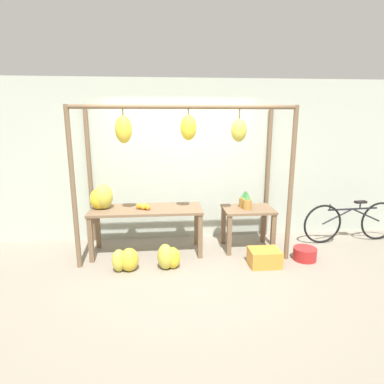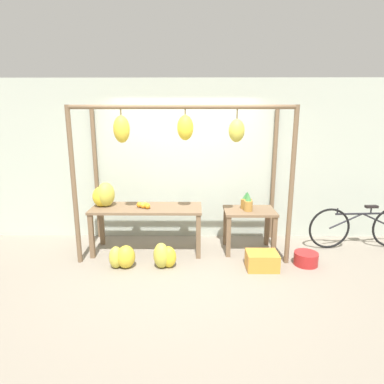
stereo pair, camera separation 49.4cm
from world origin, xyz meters
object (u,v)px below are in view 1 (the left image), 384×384
orange_pile (144,207)px  pineapple_cluster (245,201)px  banana_pile_on_table (102,198)px  fruit_crate_white (264,258)px  parked_bicycle (351,222)px  banana_pile_ground_left (125,260)px  blue_bucket (305,254)px  banana_pile_ground_right (168,257)px

orange_pile → pineapple_cluster: 1.65m
banana_pile_on_table → fruit_crate_white: banana_pile_on_table is taller
banana_pile_on_table → orange_pile: banana_pile_on_table is taller
fruit_crate_white → parked_bicycle: parked_bicycle is taller
orange_pile → banana_pile_ground_left: 0.89m
banana_pile_on_table → fruit_crate_white: size_ratio=0.94×
pineapple_cluster → parked_bicycle: bearing=3.1°
banana_pile_ground_left → blue_bucket: banana_pile_ground_left is taller
banana_pile_on_table → parked_bicycle: banana_pile_on_table is taller
banana_pile_ground_right → blue_bucket: size_ratio=1.19×
pineapple_cluster → banana_pile_ground_left: pineapple_cluster is taller
pineapple_cluster → banana_pile_ground_left: 2.12m
banana_pile_on_table → pineapple_cluster: size_ratio=1.46×
parked_bicycle → banana_pile_on_table: bearing=-178.2°
parked_bicycle → blue_bucket: bearing=-149.5°
banana_pile_on_table → banana_pile_ground_left: bearing=-58.6°
banana_pile_on_table → orange_pile: 0.67m
banana_pile_ground_right → fruit_crate_white: 1.42m
pineapple_cluster → banana_pile_ground_right: bearing=-152.7°
orange_pile → pineapple_cluster: size_ratio=0.79×
banana_pile_ground_right → fruit_crate_white: bearing=-1.2°
banana_pile_ground_left → banana_pile_on_table: bearing=121.4°
banana_pile_on_table → fruit_crate_white: (2.44, -0.67, -0.81)m
orange_pile → parked_bicycle: size_ratio=0.13×
pineapple_cluster → banana_pile_ground_left: bearing=-160.2°
orange_pile → fruit_crate_white: size_ratio=0.51×
pineapple_cluster → banana_pile_ground_right: pineapple_cluster is taller
banana_pile_on_table → fruit_crate_white: bearing=-15.3°
banana_pile_on_table → banana_pile_ground_left: size_ratio=0.97×
parked_bicycle → orange_pile: bearing=-176.7°
pineapple_cluster → blue_bucket: 1.22m
banana_pile_ground_left → banana_pile_ground_right: size_ratio=1.05×
orange_pile → fruit_crate_white: bearing=-18.2°
pineapple_cluster → fruit_crate_white: (0.14, -0.70, -0.69)m
blue_bucket → banana_pile_ground_right: bearing=-177.1°
orange_pile → banana_pile_ground_left: (-0.25, -0.58, -0.62)m
orange_pile → blue_bucket: orange_pile is taller
orange_pile → parked_bicycle: bearing=3.3°
banana_pile_ground_right → parked_bicycle: (3.23, 0.77, 0.19)m
orange_pile → banana_pile_on_table: bearing=173.1°
banana_pile_ground_left → pineapple_cluster: bearing=19.8°
pineapple_cluster → banana_pile_ground_right: size_ratio=0.70×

